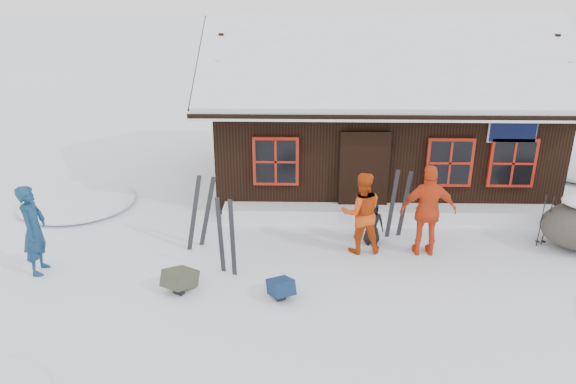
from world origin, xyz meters
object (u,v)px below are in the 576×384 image
skier_teal (34,230)px  backpack_blue (281,290)px  ski_poles (544,222)px  skier_crouched (372,223)px  skier_orange_right (428,211)px  backpack_olive (180,282)px  ski_pair_left (201,213)px  skier_orange_left (361,213)px

skier_teal → backpack_blue: bearing=-102.5°
skier_teal → ski_poles: (10.00, 1.31, -0.34)m
skier_teal → skier_crouched: size_ratio=1.87×
skier_orange_right → backpack_olive: 4.97m
skier_teal → backpack_olive: size_ratio=3.10×
skier_crouched → skier_orange_right: bearing=-23.5°
backpack_olive → skier_teal: bearing=-162.8°
ski_pair_left → backpack_blue: bearing=-63.6°
skier_crouched → backpack_olive: size_ratio=1.66×
skier_orange_right → skier_crouched: size_ratio=2.00×
skier_orange_left → skier_orange_right: (1.30, -0.09, 0.09)m
skier_orange_right → ski_poles: bearing=-170.4°
backpack_blue → backpack_olive: bearing=148.5°
skier_teal → skier_orange_right: size_ratio=0.93×
skier_teal → ski_poles: 10.09m
ski_poles → ski_pair_left: bearing=-178.2°
skier_orange_left → skier_crouched: 0.58m
skier_orange_right → backpack_blue: skier_orange_right is taller
skier_orange_left → backpack_blue: skier_orange_left is taller
skier_crouched → ski_poles: (3.53, -0.01, 0.07)m
skier_orange_left → ski_pair_left: size_ratio=1.06×
skier_orange_right → ski_poles: 2.58m
skier_teal → skier_crouched: skier_teal is taller
skier_orange_left → backpack_blue: bearing=42.8°
backpack_blue → backpack_olive: backpack_olive is taller
ski_pair_left → backpack_olive: 1.80m
skier_orange_left → skier_teal: bearing=3.1°
skier_crouched → backpack_olive: bearing=-153.0°
ski_poles → skier_crouched: bearing=179.9°
ski_pair_left → ski_poles: bearing=-13.9°
skier_crouched → backpack_blue: bearing=-131.6°
backpack_olive → skier_orange_left: bearing=54.0°
skier_crouched → ski_poles: bearing=-0.7°
ski_pair_left → ski_poles: size_ratio=1.39×
ski_pair_left → skier_orange_left: bearing=-17.7°
ski_poles → skier_orange_right: bearing=-170.4°
backpack_blue → skier_orange_left: bearing=23.5°
skier_crouched → ski_pair_left: bearing=-176.9°
ski_poles → skier_orange_left: bearing=-175.0°
skier_orange_left → ski_poles: (3.82, 0.33, -0.31)m
skier_teal → skier_crouched: (6.47, 1.32, -0.41)m
skier_orange_left → backpack_olive: 3.79m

